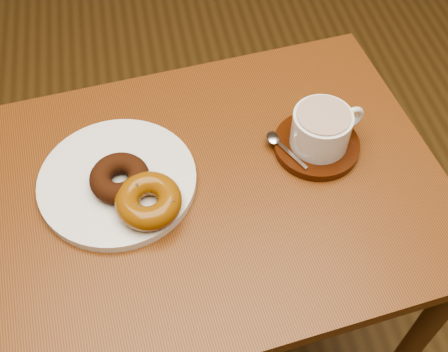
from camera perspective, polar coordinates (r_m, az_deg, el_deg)
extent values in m
cube|color=brown|center=(0.93, -1.20, -1.44)|extent=(0.82, 0.65, 0.03)
cylinder|color=#492D14|center=(1.25, 18.46, -16.13)|extent=(0.04, 0.04, 0.69)
cylinder|color=#492D14|center=(1.38, -17.84, -5.22)|extent=(0.04, 0.04, 0.69)
cylinder|color=#492D14|center=(1.44, 9.48, 1.35)|extent=(0.04, 0.04, 0.69)
cylinder|color=silver|center=(0.93, -10.76, -0.49)|extent=(0.29, 0.29, 0.02)
torus|color=#33170A|center=(0.91, -10.55, -0.22)|extent=(0.13, 0.13, 0.04)
torus|color=brown|center=(0.87, -7.69, -2.51)|extent=(0.14, 0.14, 0.04)
cube|color=#493518|center=(0.86, -5.63, -1.55)|extent=(0.01, 0.00, 0.00)
cube|color=#493518|center=(0.87, -6.12, -0.65)|extent=(0.01, 0.01, 0.00)
cube|color=#493518|center=(0.87, -7.13, -0.16)|extent=(0.01, 0.01, 0.00)
cube|color=#493518|center=(0.88, -8.35, -0.20)|extent=(0.01, 0.01, 0.00)
cube|color=#493518|center=(0.87, -9.39, -0.77)|extent=(0.01, 0.01, 0.00)
cube|color=#493518|center=(0.86, -9.96, -1.70)|extent=(0.01, 0.01, 0.00)
cube|color=#493518|center=(0.85, -9.85, -2.71)|extent=(0.01, 0.01, 0.00)
cube|color=#493518|center=(0.84, -9.09, -3.48)|extent=(0.01, 0.01, 0.00)
cube|color=#493518|center=(0.84, -7.89, -3.74)|extent=(0.01, 0.01, 0.00)
cube|color=#493518|center=(0.84, -6.66, -3.41)|extent=(0.01, 0.01, 0.00)
cube|color=#493518|center=(0.85, -5.82, -2.58)|extent=(0.01, 0.01, 0.00)
cylinder|color=#351407|center=(0.98, 9.36, 3.12)|extent=(0.16, 0.16, 0.02)
cylinder|color=silver|center=(0.95, 9.82, 4.69)|extent=(0.10, 0.10, 0.07)
cylinder|color=brown|center=(0.92, 10.11, 6.10)|extent=(0.09, 0.09, 0.00)
torus|color=silver|center=(0.97, 12.82, 5.80)|extent=(0.05, 0.02, 0.05)
ellipsoid|color=silver|center=(0.96, 4.98, 3.91)|extent=(0.02, 0.03, 0.01)
cube|color=silver|center=(0.95, 6.75, 2.28)|extent=(0.04, 0.07, 0.00)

